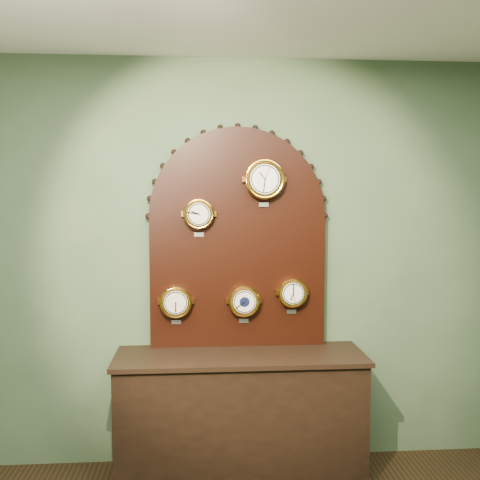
{
  "coord_description": "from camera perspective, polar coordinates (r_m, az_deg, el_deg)",
  "views": [
    {
      "loc": [
        -0.27,
        -1.33,
        1.87
      ],
      "look_at": [
        0.0,
        2.25,
        1.58
      ],
      "focal_mm": 41.56,
      "sensor_mm": 36.0,
      "label": 1
    }
  ],
  "objects": [
    {
      "name": "arabic_clock",
      "position": [
        3.74,
        2.53,
        6.25
      ],
      "size": [
        0.27,
        0.08,
        0.32
      ],
      "color": "gold",
      "rests_on": "display_board"
    },
    {
      "name": "roman_clock",
      "position": [
        3.71,
        -4.25,
        2.68
      ],
      "size": [
        0.2,
        0.08,
        0.26
      ],
      "color": "gold",
      "rests_on": "display_board"
    },
    {
      "name": "barometer",
      "position": [
        3.79,
        0.43,
        -6.29
      ],
      "size": [
        0.21,
        0.08,
        0.26
      ],
      "color": "gold",
      "rests_on": "display_board"
    },
    {
      "name": "display_board",
      "position": [
        3.8,
        -0.23,
        0.93
      ],
      "size": [
        1.26,
        0.06,
        1.53
      ],
      "color": "black",
      "rests_on": "shop_counter"
    },
    {
      "name": "hygrometer",
      "position": [
        3.78,
        -6.6,
        -6.34
      ],
      "size": [
        0.22,
        0.08,
        0.27
      ],
      "color": "gold",
      "rests_on": "display_board"
    },
    {
      "name": "shop_counter",
      "position": [
        3.86,
        0.02,
        -17.77
      ],
      "size": [
        1.6,
        0.5,
        0.8
      ],
      "primitive_type": "cube",
      "color": "black",
      "rests_on": "ground_plane"
    },
    {
      "name": "wall_back",
      "position": [
        3.87,
        -0.28,
        -2.36
      ],
      "size": [
        4.0,
        0.0,
        4.0
      ],
      "primitive_type": "plane",
      "rotation": [
        1.57,
        0.0,
        0.0
      ],
      "color": "#475F41",
      "rests_on": "ground"
    },
    {
      "name": "tide_clock",
      "position": [
        3.83,
        5.41,
        -5.42
      ],
      "size": [
        0.2,
        0.08,
        0.25
      ],
      "color": "gold",
      "rests_on": "display_board"
    }
  ]
}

